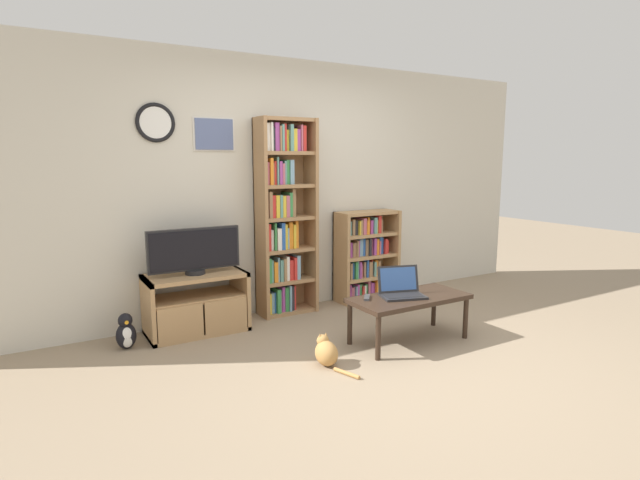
{
  "coord_description": "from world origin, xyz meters",
  "views": [
    {
      "loc": [
        -2.38,
        -2.86,
        1.59
      ],
      "look_at": [
        -0.09,
        1.0,
        0.86
      ],
      "focal_mm": 28.0,
      "sensor_mm": 36.0,
      "label": 1
    }
  ],
  "objects_px": {
    "bookshelf_short": "(364,256)",
    "television": "(194,251)",
    "laptop": "(401,289)",
    "bookshelf_tall": "(282,218)",
    "coffee_table": "(409,301)",
    "cat": "(326,352)",
    "remote_near_laptop": "(367,297)",
    "tv_stand": "(197,303)",
    "penguin_figurine": "(126,333)"
  },
  "relations": [
    {
      "from": "remote_near_laptop",
      "to": "penguin_figurine",
      "type": "distance_m",
      "value": 2.06
    },
    {
      "from": "tv_stand",
      "to": "laptop",
      "type": "relative_size",
      "value": 2.05
    },
    {
      "from": "television",
      "to": "remote_near_laptop",
      "type": "xyz_separation_m",
      "value": [
        1.17,
        -1.04,
        -0.35
      ]
    },
    {
      "from": "bookshelf_short",
      "to": "remote_near_laptop",
      "type": "relative_size",
      "value": 6.65
    },
    {
      "from": "coffee_table",
      "to": "penguin_figurine",
      "type": "distance_m",
      "value": 2.44
    },
    {
      "from": "coffee_table",
      "to": "remote_near_laptop",
      "type": "bearing_deg",
      "value": 160.52
    },
    {
      "from": "tv_stand",
      "to": "remote_near_laptop",
      "type": "distance_m",
      "value": 1.58
    },
    {
      "from": "coffee_table",
      "to": "cat",
      "type": "height_order",
      "value": "coffee_table"
    },
    {
      "from": "bookshelf_short",
      "to": "penguin_figurine",
      "type": "xyz_separation_m",
      "value": [
        -2.61,
        -0.22,
        -0.36
      ]
    },
    {
      "from": "laptop",
      "to": "bookshelf_tall",
      "type": "bearing_deg",
      "value": 130.15
    },
    {
      "from": "coffee_table",
      "to": "cat",
      "type": "bearing_deg",
      "value": -175.25
    },
    {
      "from": "television",
      "to": "remote_near_laptop",
      "type": "bearing_deg",
      "value": -41.63
    },
    {
      "from": "remote_near_laptop",
      "to": "cat",
      "type": "bearing_deg",
      "value": -120.48
    },
    {
      "from": "laptop",
      "to": "remote_near_laptop",
      "type": "xyz_separation_m",
      "value": [
        -0.3,
        0.08,
        -0.05
      ]
    },
    {
      "from": "bookshelf_tall",
      "to": "coffee_table",
      "type": "height_order",
      "value": "bookshelf_tall"
    },
    {
      "from": "bookshelf_short",
      "to": "television",
      "type": "bearing_deg",
      "value": -176.4
    },
    {
      "from": "cat",
      "to": "coffee_table",
      "type": "bearing_deg",
      "value": 8.64
    },
    {
      "from": "bookshelf_tall",
      "to": "television",
      "type": "bearing_deg",
      "value": -172.06
    },
    {
      "from": "coffee_table",
      "to": "cat",
      "type": "relative_size",
      "value": 2.27
    },
    {
      "from": "tv_stand",
      "to": "bookshelf_tall",
      "type": "height_order",
      "value": "bookshelf_tall"
    },
    {
      "from": "tv_stand",
      "to": "television",
      "type": "xyz_separation_m",
      "value": [
        -0.0,
        -0.0,
        0.49
      ]
    },
    {
      "from": "tv_stand",
      "to": "penguin_figurine",
      "type": "xyz_separation_m",
      "value": [
        -0.64,
        -0.1,
        -0.14
      ]
    },
    {
      "from": "penguin_figurine",
      "to": "coffee_table",
      "type": "bearing_deg",
      "value": -26.27
    },
    {
      "from": "laptop",
      "to": "cat",
      "type": "bearing_deg",
      "value": -154.2
    },
    {
      "from": "bookshelf_tall",
      "to": "cat",
      "type": "relative_size",
      "value": 4.26
    },
    {
      "from": "television",
      "to": "laptop",
      "type": "xyz_separation_m",
      "value": [
        1.48,
        -1.13,
        -0.3
      ]
    },
    {
      "from": "tv_stand",
      "to": "television",
      "type": "distance_m",
      "value": 0.49
    },
    {
      "from": "laptop",
      "to": "bookshelf_short",
      "type": "bearing_deg",
      "value": 86.08
    },
    {
      "from": "remote_near_laptop",
      "to": "tv_stand",
      "type": "bearing_deg",
      "value": 177.01
    },
    {
      "from": "bookshelf_short",
      "to": "penguin_figurine",
      "type": "relative_size",
      "value": 3.28
    },
    {
      "from": "bookshelf_short",
      "to": "remote_near_laptop",
      "type": "height_order",
      "value": "bookshelf_short"
    },
    {
      "from": "bookshelf_tall",
      "to": "laptop",
      "type": "distance_m",
      "value": 1.46
    },
    {
      "from": "tv_stand",
      "to": "bookshelf_tall",
      "type": "bearing_deg",
      "value": 7.91
    },
    {
      "from": "television",
      "to": "bookshelf_tall",
      "type": "xyz_separation_m",
      "value": [
        0.96,
        0.13,
        0.23
      ]
    },
    {
      "from": "tv_stand",
      "to": "bookshelf_short",
      "type": "relative_size",
      "value": 0.89
    },
    {
      "from": "bookshelf_tall",
      "to": "coffee_table",
      "type": "distance_m",
      "value": 1.56
    },
    {
      "from": "coffee_table",
      "to": "laptop",
      "type": "height_order",
      "value": "laptop"
    },
    {
      "from": "cat",
      "to": "laptop",
      "type": "bearing_deg",
      "value": 12.04
    },
    {
      "from": "remote_near_laptop",
      "to": "coffee_table",
      "type": "bearing_deg",
      "value": 19.19
    },
    {
      "from": "coffee_table",
      "to": "remote_near_laptop",
      "type": "relative_size",
      "value": 6.95
    },
    {
      "from": "bookshelf_tall",
      "to": "cat",
      "type": "bearing_deg",
      "value": -102.85
    },
    {
      "from": "bookshelf_tall",
      "to": "bookshelf_short",
      "type": "distance_m",
      "value": 1.13
    },
    {
      "from": "laptop",
      "to": "television",
      "type": "bearing_deg",
      "value": 160.34
    },
    {
      "from": "laptop",
      "to": "remote_near_laptop",
      "type": "relative_size",
      "value": 2.87
    },
    {
      "from": "bookshelf_tall",
      "to": "penguin_figurine",
      "type": "distance_m",
      "value": 1.83
    },
    {
      "from": "laptop",
      "to": "remote_near_laptop",
      "type": "height_order",
      "value": "laptop"
    },
    {
      "from": "cat",
      "to": "penguin_figurine",
      "type": "xyz_separation_m",
      "value": [
        -1.28,
        1.15,
        0.04
      ]
    },
    {
      "from": "bookshelf_tall",
      "to": "cat",
      "type": "distance_m",
      "value": 1.68
    },
    {
      "from": "bookshelf_tall",
      "to": "coffee_table",
      "type": "relative_size",
      "value": 1.88
    },
    {
      "from": "tv_stand",
      "to": "remote_near_laptop",
      "type": "xyz_separation_m",
      "value": [
        1.17,
        -1.04,
        0.14
      ]
    }
  ]
}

